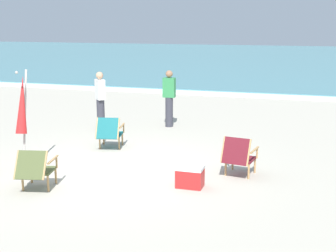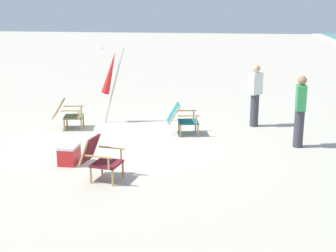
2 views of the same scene
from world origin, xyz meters
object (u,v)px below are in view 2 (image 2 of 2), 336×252
cooler_box (69,154)px  beach_chair_front_left (67,113)px  beach_chair_far_center (182,118)px  umbrella_furled_red (110,73)px  person_by_waterline (300,111)px  person_near_chairs (255,95)px  beach_chair_mid_center (99,157)px

cooler_box → beach_chair_front_left: bearing=-159.0°
beach_chair_far_center → umbrella_furled_red: size_ratio=0.42×
person_by_waterline → cooler_box: person_by_waterline is taller
person_near_chairs → person_by_waterline: (1.72, 0.94, 0.00)m
person_by_waterline → umbrella_furled_red: bearing=-108.4°
beach_chair_far_center → beach_chair_front_left: 3.00m
beach_chair_mid_center → person_near_chairs: size_ratio=0.50×
beach_chair_far_center → beach_chair_mid_center: beach_chair_mid_center is taller
person_near_chairs → person_by_waterline: 1.96m
beach_chair_mid_center → cooler_box: beach_chair_mid_center is taller
beach_chair_far_center → umbrella_furled_red: (-0.95, -2.04, 0.92)m
beach_chair_mid_center → cooler_box: bearing=-131.1°
beach_chair_front_left → person_by_waterline: 5.81m
person_by_waterline → cooler_box: (1.86, -4.75, -0.64)m
beach_chair_far_center → beach_chair_front_left: beach_chair_far_center is taller
beach_chair_mid_center → beach_chair_front_left: bearing=-151.0°
umbrella_furled_red → person_near_chairs: bearing=92.0°
beach_chair_far_center → person_by_waterline: (0.64, 2.74, 0.42)m
beach_chair_mid_center → umbrella_furled_red: size_ratio=0.39×
person_near_chairs → person_by_waterline: same height
beach_chair_mid_center → umbrella_furled_red: (-4.20, -0.90, 0.92)m
beach_chair_far_center → beach_chair_mid_center: 3.45m
person_near_chairs → person_by_waterline: bearing=28.5°
person_near_chairs → cooler_box: bearing=-46.8°
cooler_box → person_by_waterline: bearing=111.4°
beach_chair_mid_center → person_near_chairs: bearing=145.8°
person_near_chairs → cooler_box: 5.27m
beach_chair_mid_center → person_by_waterline: size_ratio=0.50×
umbrella_furled_red → person_near_chairs: umbrella_furled_red is taller
person_by_waterline → cooler_box: 5.14m
cooler_box → beach_chair_far_center: bearing=141.3°
beach_chair_front_left → person_near_chairs: (-0.98, 4.81, 0.42)m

